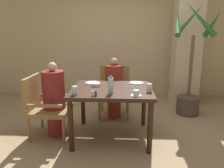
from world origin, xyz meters
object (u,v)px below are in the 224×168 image
Objects in this scene: plate_main_left at (137,83)px; glass_tall_mid at (149,88)px; chair_left_side at (45,104)px; diner_in_left_chair at (54,99)px; bowl_small at (96,85)px; potted_palm at (190,79)px; teacup_with_saucer at (136,93)px; plate_main_right at (92,83)px; water_bottle at (110,85)px; chair_far_side at (114,89)px; glass_tall_near at (75,90)px; diner_in_far_chair at (114,88)px.

glass_tall_mid is at bearing -74.37° from plate_main_left.
chair_left_side is 0.17m from diner_in_left_chair.
bowl_small is (-0.61, -0.22, 0.02)m from plate_main_left.
potted_palm is 1.73m from teacup_with_saucer.
chair_left_side is 0.81m from bowl_small.
plate_main_right is at bearing 24.13° from chair_left_side.
glass_tall_mid is (1.35, -0.17, 0.23)m from diner_in_left_chair.
potted_palm is 1.86m from bowl_small.
water_bottle reaches higher than glass_tall_mid.
chair_far_side is at bearing -176.43° from potted_palm.
bowl_small reaches higher than plate_main_right.
water_bottle is 2.06× the size of glass_tall_mid.
water_bottle is (0.24, -0.38, 0.09)m from bowl_small.
plate_main_left is at bearing 2.60° from plate_main_right.
glass_tall_near is (-0.82, -0.68, 0.05)m from plate_main_left.
diner_in_left_chair is at bearing -150.13° from plate_main_right.
chair_far_side reaches higher than glass_tall_near.
diner_in_far_chair is at bearing 37.82° from chair_left_side.
plate_main_left is 1.07m from glass_tall_near.
diner_in_left_chair is 9.87× the size of glass_tall_mid.
diner_in_left_chair is 7.97× the size of teacup_with_saucer.
chair_left_side is 1.39m from teacup_with_saucer.
chair_far_side is 0.16m from diner_in_far_chair.
chair_left_side reaches higher than glass_tall_mid.
glass_tall_near is (-0.45, -1.12, 0.24)m from diner_in_far_chair.
bowl_small is 0.51m from glass_tall_near.
chair_far_side is 4.04× the size of plate_main_left.
plate_main_right is (-0.32, -0.62, 0.27)m from chair_far_side.
water_bottle is (0.32, -0.57, 0.10)m from plate_main_right.
diner_in_far_chair is 1.23m from glass_tall_near.
plate_main_right is at bearing 113.19° from bowl_small.
diner_in_far_chair is at bearing -170.42° from potted_palm.
plate_main_right is at bearing -157.64° from potted_palm.
potted_palm reaches higher than teacup_with_saucer.
diner_in_left_chair reaches higher than plate_main_left.
diner_in_left_chair reaches higher than water_bottle.
chair_far_side is 8.06× the size of glass_tall_mid.
diner_in_far_chair is 8.44× the size of bowl_small.
chair_far_side reaches higher than glass_tall_mid.
glass_tall_mid is (-0.88, -1.17, 0.12)m from potted_palm.
chair_left_side reaches higher than plate_main_left.
chair_far_side reaches higher than plate_main_right.
plate_main_right is 1.61× the size of teacup_with_saucer.
diner_in_far_chair is 1.19m from teacup_with_saucer.
potted_palm is at bearing 33.36° from plate_main_left.
glass_tall_mid is at bearing -6.36° from chair_left_side.
glass_tall_near is (-0.21, -0.46, 0.03)m from bowl_small.
glass_tall_near reaches higher than teacup_with_saucer.
bowl_small is at bearing 121.82° from water_bottle.
plate_main_right is (-0.32, -0.47, 0.19)m from diner_in_far_chair.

